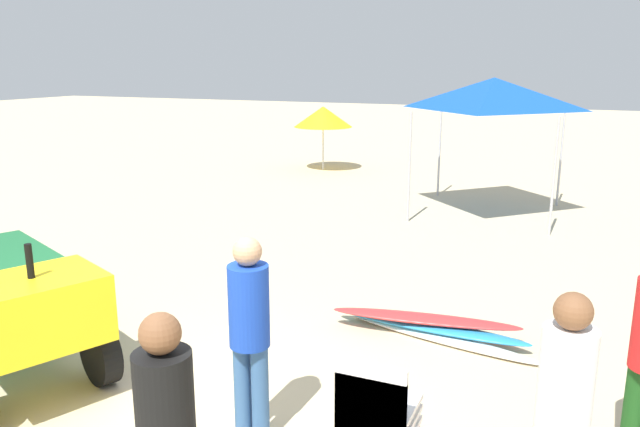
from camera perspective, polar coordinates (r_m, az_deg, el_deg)
The scene contains 7 objects.
utility_cart at distance 6.71m, azimuth -26.69°, elevation -6.93°, with size 2.81×2.15×1.50m.
stacked_plastic_chairs at distance 4.41m, azimuth 5.10°, elevation -18.24°, with size 0.48×0.48×1.11m.
surfboard_pile at distance 7.12m, azimuth 10.13°, elevation -10.18°, with size 2.38×0.70×0.24m.
lifeguard_near_center at distance 4.95m, azimuth -6.46°, elevation -10.23°, with size 0.32×0.32×1.70m.
lifeguard_far_right at distance 4.15m, azimuth 21.36°, elevation -16.13°, with size 0.32×0.32×1.70m.
popup_canopy at distance 12.74m, azimuth 15.58°, elevation 10.51°, with size 2.61×2.61×2.69m.
beach_umbrella_left at distance 17.51m, azimuth 0.29°, elevation 8.85°, with size 1.63×1.63×1.78m.
Camera 1 is at (2.82, -3.70, 2.98)m, focal length 35.02 mm.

